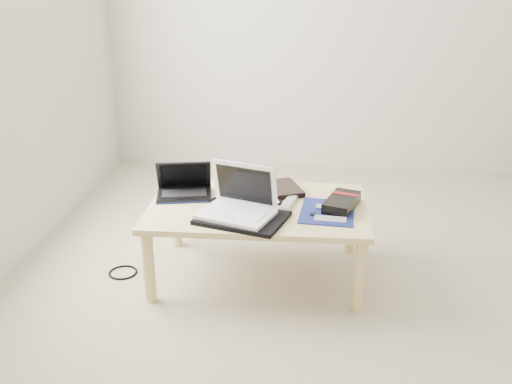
# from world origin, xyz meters

# --- Properties ---
(ground) EXTENTS (4.00, 4.00, 0.00)m
(ground) POSITION_xyz_m (0.00, 0.00, 0.00)
(ground) COLOR #BBAF98
(ground) RESTS_ON ground
(coffee_table) EXTENTS (1.10, 0.70, 0.40)m
(coffee_table) POSITION_xyz_m (-0.68, 0.19, 0.35)
(coffee_table) COLOR #E4C989
(coffee_table) RESTS_ON ground
(book) EXTENTS (0.37, 0.34, 0.03)m
(book) POSITION_xyz_m (-0.62, 0.37, 0.41)
(book) COLOR black
(book) RESTS_ON coffee_table
(netbook) EXTENTS (0.32, 0.25, 0.19)m
(netbook) POSITION_xyz_m (-1.08, 0.29, 0.44)
(netbook) COLOR black
(netbook) RESTS_ON coffee_table
(tablet) EXTENTS (0.26, 0.22, 0.01)m
(tablet) POSITION_xyz_m (-0.67, 0.25, 0.41)
(tablet) COLOR black
(tablet) RESTS_ON coffee_table
(remote) EXTENTS (0.10, 0.24, 0.02)m
(remote) POSITION_xyz_m (-0.52, 0.21, 0.41)
(remote) COLOR #B1B1B6
(remote) RESTS_ON coffee_table
(neoprene_sleeve) EXTENTS (0.47, 0.40, 0.02)m
(neoprene_sleeve) POSITION_xyz_m (-0.74, 0.00, 0.41)
(neoprene_sleeve) COLOR black
(neoprene_sleeve) RESTS_ON coffee_table
(white_laptop) EXTENTS (0.40, 0.34, 0.24)m
(white_laptop) POSITION_xyz_m (-0.76, 0.03, 0.47)
(white_laptop) COLOR white
(white_laptop) RESTS_ON neoprene_sleeve
(motherboard) EXTENTS (0.29, 0.35, 0.02)m
(motherboard) POSITION_xyz_m (-0.33, 0.12, 0.40)
(motherboard) COLOR navy
(motherboard) RESTS_ON coffee_table
(gpu_box) EXTENTS (0.21, 0.29, 0.06)m
(gpu_box) POSITION_xyz_m (-0.26, 0.19, 0.43)
(gpu_box) COLOR black
(gpu_box) RESTS_ON coffee_table
(cable_coil) EXTENTS (0.12, 0.12, 0.01)m
(cable_coil) POSITION_xyz_m (-0.87, 0.21, 0.41)
(cable_coil) COLOR black
(cable_coil) RESTS_ON coffee_table
(floor_cable_coil) EXTENTS (0.16, 0.16, 0.01)m
(floor_cable_coil) POSITION_xyz_m (-1.40, 0.14, 0.01)
(floor_cable_coil) COLOR black
(floor_cable_coil) RESTS_ON ground
(floor_cable_trail) EXTENTS (0.13, 0.29, 0.01)m
(floor_cable_trail) POSITION_xyz_m (-1.28, 0.21, 0.00)
(floor_cable_trail) COLOR black
(floor_cable_trail) RESTS_ON ground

